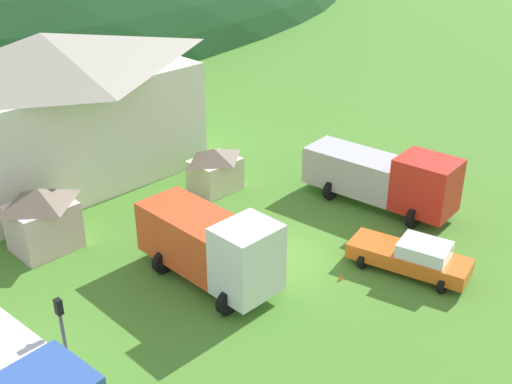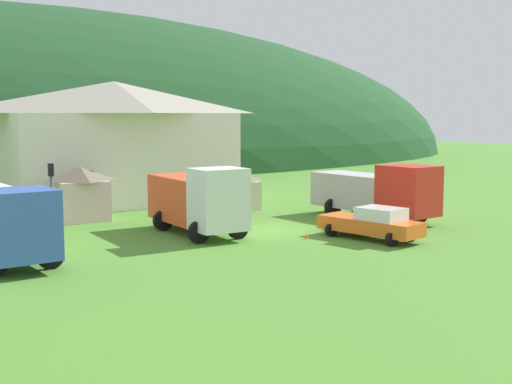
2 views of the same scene
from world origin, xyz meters
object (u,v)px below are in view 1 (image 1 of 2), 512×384
(play_shed_cream, at_px, (215,169))
(traffic_light_west, at_px, (64,340))
(crane_truck_red, at_px, (386,177))
(traffic_cone_mid_row, at_px, (376,178))
(heavy_rig_white, at_px, (212,245))
(traffic_cone_near_pickup, at_px, (341,280))
(depot_building, at_px, (51,106))
(play_shed_pink, at_px, (42,218))
(box_truck_blue, at_px, (2,378))
(service_pickup_orange, at_px, (412,256))

(play_shed_cream, distance_m, traffic_light_west, 16.59)
(crane_truck_red, relative_size, traffic_cone_mid_row, 18.36)
(heavy_rig_white, bearing_deg, traffic_cone_near_pickup, 45.72)
(depot_building, height_order, play_shed_pink, depot_building)
(play_shed_cream, relative_size, box_truck_blue, 0.33)
(play_shed_cream, xyz_separation_m, traffic_light_west, (-14.18, -8.54, 1.24))
(traffic_cone_mid_row, bearing_deg, heavy_rig_white, -175.42)
(depot_building, bearing_deg, crane_truck_red, -56.87)
(service_pickup_orange, bearing_deg, depot_building, -177.09)
(play_shed_cream, height_order, play_shed_pink, play_shed_pink)
(heavy_rig_white, bearing_deg, play_shed_cream, 137.50)
(box_truck_blue, relative_size, traffic_cone_near_pickup, 14.24)
(depot_building, bearing_deg, traffic_cone_mid_row, -45.73)
(play_shed_pink, relative_size, crane_truck_red, 0.37)
(depot_building, xyz_separation_m, box_truck_blue, (-10.84, -15.74, -2.59))
(traffic_cone_near_pickup, height_order, traffic_cone_mid_row, traffic_cone_near_pickup)
(depot_building, bearing_deg, box_truck_blue, -124.56)
(depot_building, distance_m, traffic_light_west, 18.73)
(crane_truck_red, xyz_separation_m, service_pickup_orange, (-4.46, -4.51, -0.93))
(box_truck_blue, height_order, traffic_light_west, traffic_light_west)
(play_shed_cream, xyz_separation_m, box_truck_blue, (-16.12, -7.90, 0.50))
(play_shed_cream, distance_m, traffic_cone_mid_row, 9.67)
(box_truck_blue, bearing_deg, play_shed_cream, 111.84)
(box_truck_blue, distance_m, heavy_rig_white, 10.04)
(box_truck_blue, xyz_separation_m, service_pickup_orange, (16.71, -4.59, -0.97))
(box_truck_blue, bearing_deg, heavy_rig_white, 92.67)
(play_shed_cream, xyz_separation_m, service_pickup_orange, (0.59, -12.49, -0.47))
(service_pickup_orange, height_order, traffic_light_west, traffic_light_west)
(crane_truck_red, xyz_separation_m, traffic_cone_near_pickup, (-7.17, -2.66, -1.76))
(depot_building, distance_m, crane_truck_red, 19.08)
(traffic_cone_mid_row, bearing_deg, play_shed_cream, 144.45)
(service_pickup_orange, bearing_deg, play_shed_pink, -155.36)
(play_shed_pink, bearing_deg, box_truck_blue, -124.67)
(play_shed_pink, height_order, service_pickup_orange, play_shed_pink)
(box_truck_blue, relative_size, crane_truck_red, 1.00)
(traffic_light_west, height_order, traffic_cone_mid_row, traffic_light_west)
(box_truck_blue, xyz_separation_m, traffic_cone_mid_row, (23.92, 2.33, -1.80))
(play_shed_cream, bearing_deg, play_shed_pink, 173.93)
(box_truck_blue, xyz_separation_m, traffic_cone_near_pickup, (14.00, -2.74, -1.80))
(play_shed_pink, height_order, traffic_cone_near_pickup, play_shed_pink)
(depot_building, relative_size, service_pickup_orange, 2.89)
(box_truck_blue, xyz_separation_m, heavy_rig_white, (9.97, 1.21, 0.07))
(heavy_rig_white, distance_m, traffic_cone_near_pickup, 5.94)
(box_truck_blue, height_order, traffic_cone_near_pickup, box_truck_blue)
(play_shed_pink, bearing_deg, play_shed_cream, -6.07)
(heavy_rig_white, xyz_separation_m, traffic_cone_mid_row, (13.95, 1.12, -1.86))
(depot_building, bearing_deg, traffic_cone_near_pickup, -80.31)
(crane_truck_red, bearing_deg, traffic_cone_near_pickup, -75.39)
(depot_building, height_order, traffic_cone_near_pickup, depot_building)
(box_truck_blue, bearing_deg, depot_building, 141.18)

